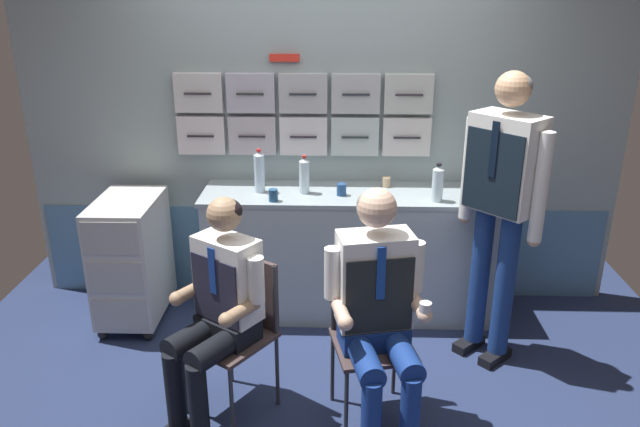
{
  "coord_description": "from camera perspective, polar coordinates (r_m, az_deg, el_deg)",
  "views": [
    {
      "loc": [
        0.11,
        -2.87,
        2.27
      ],
      "look_at": [
        0.01,
        0.27,
        1.06
      ],
      "focal_mm": 34.75,
      "sensor_mm": 36.0,
      "label": 1
    }
  ],
  "objects": [
    {
      "name": "crew_member_right",
      "position": [
        3.13,
        5.37,
        -8.32
      ],
      "size": [
        0.53,
        0.68,
        1.32
      ],
      "color": "black",
      "rests_on": "ground"
    },
    {
      "name": "coffee_cup_white",
      "position": [
        4.02,
        -4.33,
        1.72
      ],
      "size": [
        0.06,
        0.06,
        0.08
      ],
      "color": "navy",
      "rests_on": "galley_counter"
    },
    {
      "name": "ground",
      "position": [
        3.68,
        -0.37,
        -17.49
      ],
      "size": [
        4.8,
        4.8,
        0.04
      ],
      "primitive_type": "cube",
      "color": "navy"
    },
    {
      "name": "folding_chair_left",
      "position": [
        3.43,
        -7.34,
        -9.45
      ],
      "size": [
        0.56,
        0.56,
        0.87
      ],
      "color": "#2D2D33",
      "rests_on": "ground"
    },
    {
      "name": "service_trolley",
      "position": [
        4.43,
        -16.97,
        -3.86
      ],
      "size": [
        0.4,
        0.65,
        0.89
      ],
      "color": "black",
      "rests_on": "ground"
    },
    {
      "name": "paper_cup_blue",
      "position": [
        4.32,
        6.12,
        2.94
      ],
      "size": [
        0.06,
        0.06,
        0.07
      ],
      "color": "tan",
      "rests_on": "galley_counter"
    },
    {
      "name": "galley_bulkhead",
      "position": [
        4.42,
        0.12,
        5.15
      ],
      "size": [
        4.2,
        0.14,
        2.15
      ],
      "color": "#90A2A5",
      "rests_on": "ground"
    },
    {
      "name": "crew_member_standing",
      "position": [
        3.76,
        16.37,
        1.87
      ],
      "size": [
        0.44,
        0.45,
        1.79
      ],
      "color": "black",
      "rests_on": "ground"
    },
    {
      "name": "galley_counter",
      "position": [
        4.36,
        2.56,
        -3.64
      ],
      "size": [
        1.99,
        0.53,
        0.9
      ],
      "color": "#A1B0B6",
      "rests_on": "ground"
    },
    {
      "name": "water_bottle_tall",
      "position": [
        4.15,
        -1.46,
        3.53
      ],
      "size": [
        0.07,
        0.07,
        0.26
      ],
      "color": "silver",
      "rests_on": "galley_counter"
    },
    {
      "name": "folding_chair_right",
      "position": [
        3.37,
        4.53,
        -9.97
      ],
      "size": [
        0.47,
        0.47,
        0.87
      ],
      "color": "#2D2D33",
      "rests_on": "ground"
    },
    {
      "name": "crew_member_left",
      "position": [
        3.26,
        -9.46,
        -8.32
      ],
      "size": [
        0.59,
        0.65,
        1.25
      ],
      "color": "black",
      "rests_on": "ground"
    },
    {
      "name": "coffee_cup_spare",
      "position": [
        4.12,
        1.99,
        2.25
      ],
      "size": [
        0.06,
        0.06,
        0.08
      ],
      "color": "navy",
      "rests_on": "galley_counter"
    },
    {
      "name": "water_bottle_clear",
      "position": [
        4.06,
        10.79,
        2.74
      ],
      "size": [
        0.07,
        0.07,
        0.25
      ],
      "color": "silver",
      "rests_on": "galley_counter"
    },
    {
      "name": "water_bottle_blue_cap",
      "position": [
        4.18,
        -5.6,
        3.85
      ],
      "size": [
        0.07,
        0.07,
        0.3
      ],
      "color": "silver",
      "rests_on": "galley_counter"
    }
  ]
}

